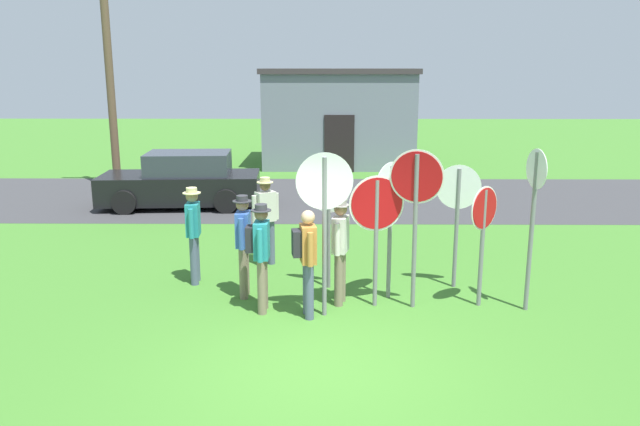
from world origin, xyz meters
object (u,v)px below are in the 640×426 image
(stop_sign_tallest, at_px, (376,217))
(person_with_sunhat, at_px, (193,230))
(stop_sign_center_cluster, at_px, (325,204))
(person_holding_notes, at_px, (243,240))
(parked_car_on_street, at_px, (183,182))
(person_near_signs, at_px, (261,250))
(stop_sign_low_front, at_px, (534,206))
(person_in_dark_shirt, at_px, (266,216))
(person_in_teal, at_px, (307,256))
(stop_sign_nearest, at_px, (329,210))
(stop_sign_rear_left, at_px, (483,226))
(stop_sign_leaning_left, at_px, (416,200))
(utility_pole, at_px, (108,54))
(stop_sign_far_back, at_px, (390,206))
(stop_sign_rear_right, at_px, (458,205))
(person_in_blue, at_px, (340,245))

(stop_sign_tallest, height_order, person_with_sunhat, stop_sign_tallest)
(stop_sign_tallest, xyz_separation_m, stop_sign_center_cluster, (-0.82, -0.41, 0.30))
(stop_sign_center_cluster, distance_m, person_holding_notes, 1.76)
(parked_car_on_street, distance_m, person_near_signs, 8.19)
(stop_sign_low_front, bearing_deg, stop_sign_center_cluster, -175.56)
(stop_sign_tallest, xyz_separation_m, person_in_dark_shirt, (-1.96, 2.11, -0.49))
(person_in_teal, height_order, person_in_dark_shirt, person_in_dark_shirt)
(stop_sign_nearest, bearing_deg, person_in_dark_shirt, 133.66)
(person_holding_notes, bearing_deg, stop_sign_rear_left, -5.52)
(stop_sign_rear_left, relative_size, stop_sign_tallest, 0.92)
(person_in_dark_shirt, bearing_deg, person_holding_notes, -96.87)
(stop_sign_nearest, relative_size, person_with_sunhat, 1.18)
(stop_sign_low_front, bearing_deg, stop_sign_leaning_left, 178.04)
(stop_sign_center_cluster, xyz_separation_m, person_in_dark_shirt, (-1.14, 2.52, -0.79))
(utility_pole, bearing_deg, parked_car_on_street, -39.94)
(stop_sign_center_cluster, bearing_deg, stop_sign_nearest, 86.87)
(stop_sign_far_back, xyz_separation_m, stop_sign_rear_right, (1.21, 0.53, -0.09))
(stop_sign_rear_left, height_order, stop_sign_rear_right, stop_sign_rear_right)
(stop_sign_leaning_left, height_order, person_in_teal, stop_sign_leaning_left)
(utility_pole, relative_size, stop_sign_far_back, 3.48)
(stop_sign_low_front, xyz_separation_m, person_in_blue, (-2.96, 0.25, -0.72))
(stop_sign_tallest, height_order, person_near_signs, stop_sign_tallest)
(stop_sign_rear_left, relative_size, stop_sign_far_back, 0.86)
(person_in_dark_shirt, bearing_deg, stop_sign_rear_left, -29.84)
(person_in_teal, bearing_deg, stop_sign_tallest, 23.30)
(stop_sign_far_back, bearing_deg, stop_sign_nearest, 154.81)
(stop_sign_low_front, height_order, stop_sign_far_back, stop_sign_low_front)
(person_in_blue, bearing_deg, stop_sign_leaning_left, -8.99)
(person_in_blue, bearing_deg, person_in_dark_shirt, 124.52)
(utility_pole, relative_size, person_in_blue, 4.60)
(parked_car_on_street, distance_m, person_in_teal, 8.66)
(stop_sign_tallest, distance_m, person_near_signs, 1.89)
(stop_sign_center_cluster, distance_m, stop_sign_nearest, 1.31)
(parked_car_on_street, height_order, person_in_dark_shirt, person_in_dark_shirt)
(stop_sign_rear_left, distance_m, person_with_sunhat, 4.95)
(stop_sign_far_back, xyz_separation_m, stop_sign_nearest, (-1.00, 0.47, -0.18))
(parked_car_on_street, bearing_deg, stop_sign_low_front, -46.40)
(stop_sign_far_back, height_order, person_near_signs, stop_sign_far_back)
(utility_pole, distance_m, person_holding_notes, 10.92)
(stop_sign_nearest, bearing_deg, stop_sign_center_cluster, -93.13)
(person_near_signs, relative_size, person_in_blue, 1.00)
(person_with_sunhat, bearing_deg, utility_pole, 116.32)
(person_in_blue, bearing_deg, utility_pole, 125.62)
(stop_sign_low_front, xyz_separation_m, stop_sign_tallest, (-2.40, 0.16, -0.23))
(stop_sign_rear_left, distance_m, person_in_dark_shirt, 4.22)
(stop_sign_rear_right, relative_size, person_holding_notes, 1.25)
(stop_sign_low_front, distance_m, stop_sign_rear_right, 1.43)
(stop_sign_rear_left, xyz_separation_m, stop_sign_tallest, (-1.69, -0.02, 0.14))
(person_with_sunhat, bearing_deg, stop_sign_rear_left, -12.26)
(person_with_sunhat, bearing_deg, stop_sign_leaning_left, -17.34)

